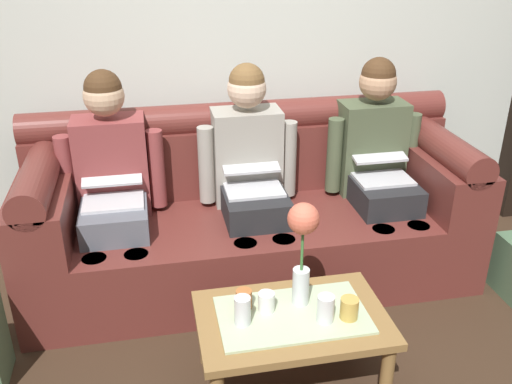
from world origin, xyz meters
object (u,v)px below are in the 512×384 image
cup_near_left (244,299)px  cup_far_right (243,311)px  person_right (377,159)px  flower_vase (303,238)px  person_middle (250,169)px  cup_far_center (326,309)px  couch (250,215)px  coffee_table (292,326)px  cup_near_right (266,302)px  cup_far_left (349,308)px  person_left (112,180)px

cup_near_left → cup_far_right: size_ratio=0.68×
person_right → flower_vase: bearing=-128.3°
person_middle → cup_far_center: bearing=-83.2°
couch → cup_far_center: 1.03m
person_middle → coffee_table: (0.00, -0.95, -0.34)m
person_middle → flower_vase: size_ratio=2.55×
coffee_table → flower_vase: bearing=53.4°
cup_far_center → cup_near_left: bearing=154.1°
cup_near_right → cup_far_left: cup_far_left is taller
cup_near_left → flower_vase: bearing=-2.9°
person_left → cup_far_left: size_ratio=13.13×
person_middle → flower_vase: person_middle is taller
person_middle → cup_near_left: size_ratio=14.28×
person_right → cup_near_left: 1.30m
cup_near_right → cup_far_center: 0.25m
person_middle → cup_far_left: size_ratio=13.13×
person_middle → flower_vase: (0.05, -0.88, 0.05)m
couch → coffee_table: couch is taller
person_middle → cup_far_right: person_middle is taller
coffee_table → flower_vase: size_ratio=1.69×
couch → coffee_table: 0.95m
cup_far_center → cup_near_right: bearing=153.7°
person_left → person_middle: (0.74, -0.00, 0.00)m
person_right → coffee_table: bearing=-128.1°
couch → person_left: person_left is taller
person_left → coffee_table: person_left is taller
coffee_table → flower_vase: flower_vase is taller
coffee_table → cup_near_left: (-0.19, 0.08, 0.11)m
couch → cup_far_right: bearing=-102.6°
couch → cup_far_left: size_ratio=26.45×
flower_vase → cup_far_left: (0.17, -0.14, -0.27)m
person_left → person_right: bearing=-0.0°
cup_near_left → cup_far_center: 0.35m
cup_near_right → person_middle: bearing=83.4°
coffee_table → cup_near_left: 0.24m
person_right → cup_near_right: 1.26m
person_right → coffee_table: size_ratio=1.51×
cup_far_center → cup_far_right: 0.34m
coffee_table → person_left: bearing=128.1°
flower_vase → couch: bearing=93.4°
person_middle → coffee_table: size_ratio=1.51×
person_left → person_right: (1.49, -0.00, 0.00)m
flower_vase → cup_near_right: flower_vase is taller
coffee_table → cup_far_center: (0.12, -0.07, 0.12)m
person_right → cup_far_left: size_ratio=13.13×
flower_vase → cup_far_center: bearing=-64.0°
person_middle → cup_far_left: bearing=-77.5°
couch → coffee_table: bearing=-90.0°
cup_near_left → coffee_table: bearing=-23.5°
person_middle → cup_near_left: (-0.19, -0.86, -0.23)m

